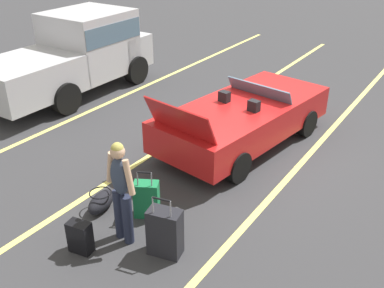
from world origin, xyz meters
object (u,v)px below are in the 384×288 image
Objects in this scene: suitcase_medium_bright at (147,199)px; duffel_bag at (101,201)px; suitcase_small_carryon at (80,237)px; parked_pickup_truck_near at (78,52)px; traveler_person at (121,187)px; suitcase_large_black at (165,232)px; convertible_car at (249,116)px.

suitcase_medium_bright is 1.27× the size of duffel_bag.
suitcase_medium_bright is at bearing -67.12° from duffel_bag.
parked_pickup_truck_near is at bearing 36.88° from suitcase_small_carryon.
traveler_person reaches higher than duffel_bag.
suitcase_medium_bright reaches higher than duffel_bag.
traveler_person is (-0.10, 0.70, 0.56)m from suitcase_large_black.
traveler_person reaches higher than suitcase_medium_bright.
convertible_car is 4.32× the size of suitcase_large_black.
convertible_car is 5.00× the size of suitcase_medium_bright.
traveler_person is (-3.96, 0.02, 0.34)m from convertible_car.
suitcase_small_carryon is at bearing 139.12° from suitcase_medium_bright.
duffel_bag is at bearing 174.75° from convertible_car.
convertible_car is 2.64× the size of traveler_person.
suitcase_large_black is 1.47× the size of duffel_bag.
suitcase_small_carryon is (-1.21, 0.25, -0.06)m from suitcase_medium_bright.
suitcase_small_carryon is (-4.53, 0.37, -0.34)m from convertible_car.
suitcase_small_carryon is at bearing -152.12° from duffel_bag.
suitcase_small_carryon is 0.30× the size of traveler_person.
suitcase_large_black reaches higher than suitcase_small_carryon.
convertible_car is at bearing -31.32° from suitcase_medium_bright.
parked_pickup_truck_near reaches higher than convertible_car.
duffel_bag is 5.93m from parked_pickup_truck_near.
duffel_bag is at bearing -130.77° from parked_pickup_truck_near.
convertible_car reaches higher than suitcase_medium_bright.
duffel_bag is (-3.62, 0.85, -0.43)m from convertible_car.
suitcase_small_carryon is 1.03m from duffel_bag.
duffel_bag is (0.91, 0.48, -0.09)m from suitcase_small_carryon.
parked_pickup_truck_near is at bearing 96.22° from convertible_car.
suitcase_medium_bright reaches higher than suitcase_small_carryon.
parked_pickup_truck_near is (4.69, 4.95, 0.86)m from suitcase_small_carryon.
suitcase_medium_bright is 0.91m from traveler_person.
parked_pickup_truck_near is (0.16, 5.32, 0.51)m from convertible_car.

